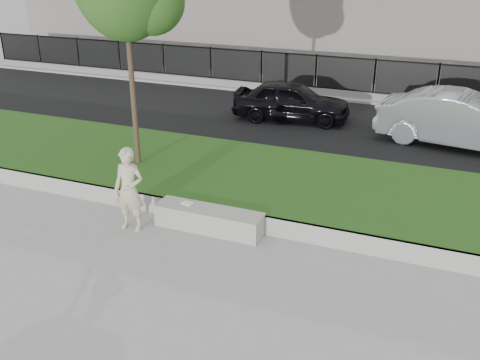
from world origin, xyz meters
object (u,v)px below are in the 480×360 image
at_px(book, 187,203).
at_px(car_dark, 291,101).
at_px(stone_bench, 209,219).
at_px(man, 129,190).
at_px(car_silver, 462,120).

relative_size(book, car_dark, 0.06).
xyz_separation_m(stone_bench, book, (-0.51, 0.06, 0.24)).
distance_m(man, car_silver, 9.78).
bearing_deg(man, car_dark, 80.17).
bearing_deg(car_silver, car_dark, 91.81).
distance_m(stone_bench, car_dark, 7.81).
distance_m(man, car_dark, 8.36).
relative_size(man, book, 8.06).
relative_size(stone_bench, car_silver, 0.48).
bearing_deg(man, stone_bench, 16.26).
xyz_separation_m(stone_bench, car_silver, (4.55, 7.16, 0.58)).
xyz_separation_m(car_dark, car_silver, (5.20, -0.61, 0.12)).
xyz_separation_m(man, book, (0.96, 0.61, -0.40)).
bearing_deg(stone_bench, man, -159.54).
distance_m(stone_bench, car_silver, 8.50).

